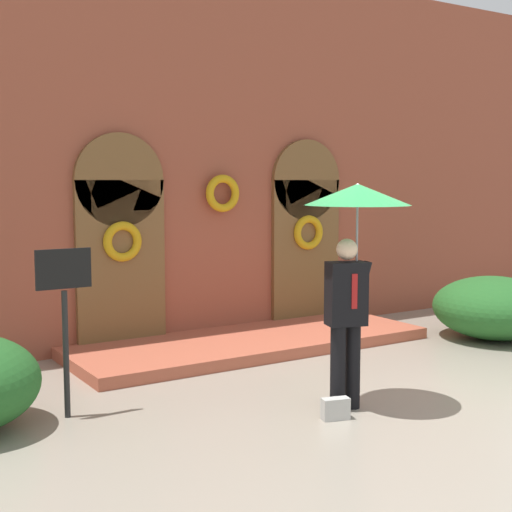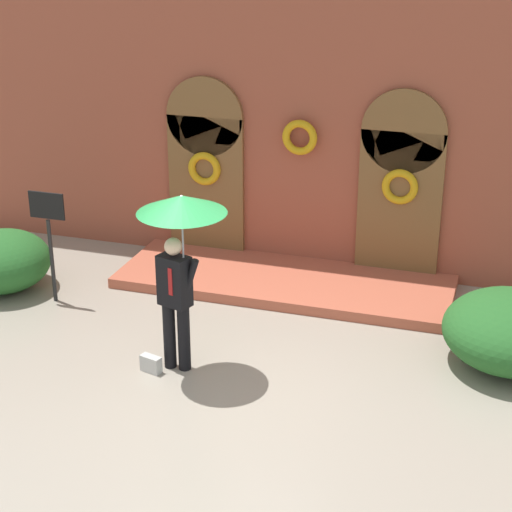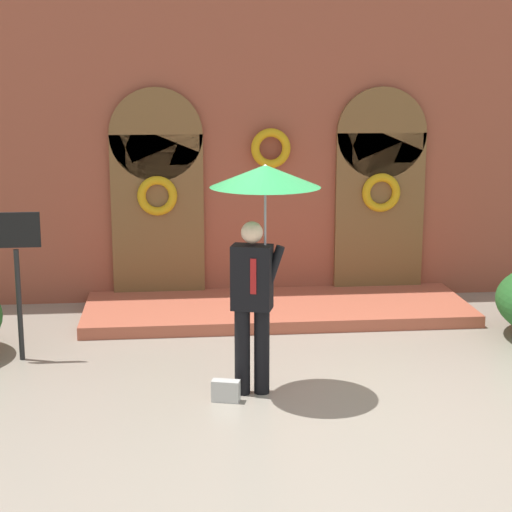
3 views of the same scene
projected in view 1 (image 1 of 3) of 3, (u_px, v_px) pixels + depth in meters
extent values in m
plane|color=gray|center=(401.00, 404.00, 7.65)|extent=(80.00, 80.00, 0.00)
cube|color=brown|center=(211.00, 154.00, 10.88)|extent=(14.00, 0.50, 5.60)
cube|color=brown|center=(121.00, 266.00, 9.95)|extent=(1.30, 0.08, 2.40)
cylinder|color=brown|center=(119.00, 180.00, 9.83)|extent=(1.30, 0.08, 1.30)
cube|color=brown|center=(306.00, 254.00, 11.66)|extent=(1.30, 0.08, 2.40)
cylinder|color=brown|center=(306.00, 180.00, 11.53)|extent=(1.30, 0.08, 1.30)
torus|color=#C69314|center=(123.00, 242.00, 9.86)|extent=(0.56, 0.12, 0.56)
torus|color=#C69314|center=(308.00, 233.00, 11.56)|extent=(0.56, 0.12, 0.56)
torus|color=#C69314|center=(223.00, 193.00, 10.64)|extent=(0.56, 0.12, 0.56)
cube|color=#AA523A|center=(251.00, 343.00, 10.20)|extent=(5.20, 1.80, 0.16)
cylinder|color=black|center=(338.00, 369.00, 7.38)|extent=(0.16, 0.16, 0.90)
cylinder|color=black|center=(353.00, 366.00, 7.49)|extent=(0.16, 0.16, 0.90)
cube|color=black|center=(346.00, 294.00, 7.35)|extent=(0.45, 0.35, 0.66)
cube|color=#A51919|center=(355.00, 291.00, 7.24)|extent=(0.06, 0.03, 0.36)
sphere|color=beige|center=(347.00, 249.00, 7.30)|extent=(0.22, 0.22, 0.22)
cylinder|color=black|center=(363.00, 282.00, 7.46)|extent=(0.22, 0.09, 0.46)
cylinder|color=gray|center=(357.00, 252.00, 7.38)|extent=(0.02, 0.02, 0.98)
cone|color=#1E7538|center=(358.00, 194.00, 7.32)|extent=(1.10, 1.10, 0.22)
cone|color=white|center=(358.00, 193.00, 7.31)|extent=(0.61, 0.61, 0.20)
cube|color=#B7B7B2|center=(336.00, 409.00, 7.15)|extent=(0.30, 0.19, 0.22)
cylinder|color=black|center=(66.00, 354.00, 7.16)|extent=(0.06, 0.06, 1.30)
cube|color=black|center=(64.00, 269.00, 7.07)|extent=(0.56, 0.03, 0.40)
ellipsoid|color=#235B23|center=(494.00, 308.00, 10.80)|extent=(1.79, 1.88, 0.95)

